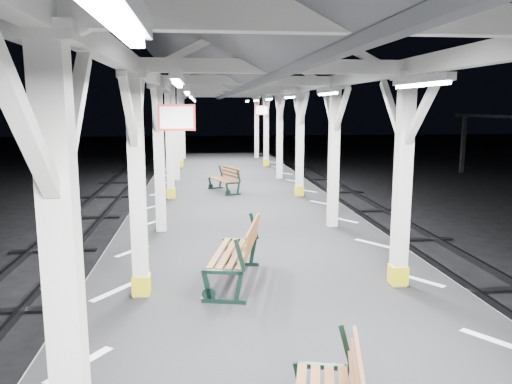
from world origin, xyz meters
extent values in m
cube|color=silver|center=(-2.45, 0.00, 1.00)|extent=(1.00, 48.00, 0.01)
cube|color=silver|center=(2.45, 0.00, 1.00)|extent=(1.00, 48.00, 0.01)
cube|color=silver|center=(-2.00, -2.00, 2.60)|extent=(0.22, 0.22, 3.20)
cube|color=silver|center=(-2.00, -2.00, 4.26)|extent=(0.40, 0.40, 0.12)
cube|color=silver|center=(-2.00, -1.45, 3.75)|extent=(0.10, 0.99, 0.99)
cube|color=silver|center=(-2.00, -2.55, 3.75)|extent=(0.10, 0.99, 0.99)
cube|color=silver|center=(-2.00, 2.00, 2.60)|extent=(0.22, 0.22, 3.20)
cube|color=silver|center=(-2.00, 2.00, 4.26)|extent=(0.40, 0.40, 0.12)
cube|color=gold|center=(-2.00, 2.00, 1.18)|extent=(0.26, 0.26, 0.30)
cube|color=silver|center=(-2.00, 2.55, 3.75)|extent=(0.10, 0.99, 0.99)
cube|color=silver|center=(-2.00, 1.45, 3.75)|extent=(0.10, 0.99, 0.99)
cube|color=silver|center=(-2.00, 6.00, 2.60)|extent=(0.22, 0.22, 3.20)
cube|color=silver|center=(-2.00, 6.00, 4.26)|extent=(0.40, 0.40, 0.12)
cube|color=silver|center=(-2.00, 6.55, 3.75)|extent=(0.10, 0.99, 0.99)
cube|color=silver|center=(-2.00, 5.45, 3.75)|extent=(0.10, 0.99, 0.99)
cube|color=silver|center=(-2.00, 10.00, 2.60)|extent=(0.22, 0.22, 3.20)
cube|color=silver|center=(-2.00, 10.00, 4.26)|extent=(0.40, 0.40, 0.12)
cube|color=gold|center=(-2.00, 10.00, 1.18)|extent=(0.26, 0.26, 0.30)
cube|color=silver|center=(-2.00, 10.55, 3.75)|extent=(0.10, 0.99, 0.99)
cube|color=silver|center=(-2.00, 9.45, 3.75)|extent=(0.10, 0.99, 0.99)
cube|color=silver|center=(-2.00, 14.00, 2.60)|extent=(0.22, 0.22, 3.20)
cube|color=silver|center=(-2.00, 14.00, 4.26)|extent=(0.40, 0.40, 0.12)
cube|color=silver|center=(-2.00, 14.55, 3.75)|extent=(0.10, 0.99, 0.99)
cube|color=silver|center=(-2.00, 13.45, 3.75)|extent=(0.10, 0.99, 0.99)
cube|color=silver|center=(-2.00, 18.00, 2.60)|extent=(0.22, 0.22, 3.20)
cube|color=silver|center=(-2.00, 18.00, 4.26)|extent=(0.40, 0.40, 0.12)
cube|color=gold|center=(-2.00, 18.00, 1.18)|extent=(0.26, 0.26, 0.30)
cube|color=silver|center=(-2.00, 18.55, 3.75)|extent=(0.10, 0.99, 0.99)
cube|color=silver|center=(-2.00, 17.45, 3.75)|extent=(0.10, 0.99, 0.99)
cube|color=silver|center=(-2.00, 22.00, 2.60)|extent=(0.22, 0.22, 3.20)
cube|color=silver|center=(-2.00, 22.00, 4.26)|extent=(0.40, 0.40, 0.12)
cube|color=silver|center=(-2.00, 22.55, 3.75)|extent=(0.10, 0.99, 0.99)
cube|color=silver|center=(-2.00, 21.45, 3.75)|extent=(0.10, 0.99, 0.99)
cube|color=silver|center=(2.00, 2.00, 2.60)|extent=(0.22, 0.22, 3.20)
cube|color=silver|center=(2.00, 2.00, 4.26)|extent=(0.40, 0.40, 0.12)
cube|color=gold|center=(2.00, 2.00, 1.18)|extent=(0.26, 0.26, 0.30)
cube|color=silver|center=(2.00, 2.55, 3.75)|extent=(0.10, 0.99, 0.99)
cube|color=silver|center=(2.00, 1.45, 3.75)|extent=(0.10, 0.99, 0.99)
cube|color=silver|center=(2.00, 6.00, 2.60)|extent=(0.22, 0.22, 3.20)
cube|color=silver|center=(2.00, 6.00, 4.26)|extent=(0.40, 0.40, 0.12)
cube|color=silver|center=(2.00, 6.55, 3.75)|extent=(0.10, 0.99, 0.99)
cube|color=silver|center=(2.00, 5.45, 3.75)|extent=(0.10, 0.99, 0.99)
cube|color=silver|center=(2.00, 10.00, 2.60)|extent=(0.22, 0.22, 3.20)
cube|color=silver|center=(2.00, 10.00, 4.26)|extent=(0.40, 0.40, 0.12)
cube|color=gold|center=(2.00, 10.00, 1.18)|extent=(0.26, 0.26, 0.30)
cube|color=silver|center=(2.00, 10.55, 3.75)|extent=(0.10, 0.99, 0.99)
cube|color=silver|center=(2.00, 9.45, 3.75)|extent=(0.10, 0.99, 0.99)
cube|color=silver|center=(2.00, 14.00, 2.60)|extent=(0.22, 0.22, 3.20)
cube|color=silver|center=(2.00, 14.00, 4.26)|extent=(0.40, 0.40, 0.12)
cube|color=silver|center=(2.00, 14.55, 3.75)|extent=(0.10, 0.99, 0.99)
cube|color=silver|center=(2.00, 13.45, 3.75)|extent=(0.10, 0.99, 0.99)
cube|color=silver|center=(2.00, 18.00, 2.60)|extent=(0.22, 0.22, 3.20)
cube|color=silver|center=(2.00, 18.00, 4.26)|extent=(0.40, 0.40, 0.12)
cube|color=gold|center=(2.00, 18.00, 1.18)|extent=(0.26, 0.26, 0.30)
cube|color=silver|center=(2.00, 18.55, 3.75)|extent=(0.10, 0.99, 0.99)
cube|color=silver|center=(2.00, 17.45, 3.75)|extent=(0.10, 0.99, 0.99)
cube|color=silver|center=(2.00, 22.00, 2.60)|extent=(0.22, 0.22, 3.20)
cube|color=silver|center=(2.00, 22.00, 4.26)|extent=(0.40, 0.40, 0.12)
cube|color=silver|center=(2.00, 22.55, 3.75)|extent=(0.10, 0.99, 0.99)
cube|color=silver|center=(2.00, 21.45, 3.75)|extent=(0.10, 0.99, 0.99)
cube|color=silver|center=(-2.00, 0.00, 4.38)|extent=(0.18, 48.00, 0.24)
cube|color=silver|center=(2.00, 0.00, 4.38)|extent=(0.18, 48.00, 0.24)
cube|color=silver|center=(0.00, -2.00, 4.38)|extent=(4.20, 0.14, 0.20)
cube|color=silver|center=(0.00, 2.00, 4.38)|extent=(4.20, 0.14, 0.20)
cube|color=silver|center=(0.00, 6.00, 4.38)|extent=(4.20, 0.14, 0.20)
cube|color=silver|center=(0.00, 10.00, 4.38)|extent=(4.20, 0.14, 0.20)
cube|color=silver|center=(0.00, 14.00, 4.38)|extent=(4.20, 0.14, 0.20)
cube|color=silver|center=(0.00, 18.00, 4.38)|extent=(4.20, 0.14, 0.20)
cube|color=silver|center=(0.00, 22.00, 4.38)|extent=(4.20, 0.14, 0.20)
cube|color=#4B4E53|center=(1.30, 0.00, 4.92)|extent=(2.80, 49.00, 1.45)
cube|color=white|center=(-1.30, -4.00, 4.05)|extent=(0.05, 1.25, 0.05)
cube|color=silver|center=(-1.30, 0.00, 4.10)|extent=(0.10, 1.35, 0.08)
cube|color=white|center=(-1.30, 0.00, 4.05)|extent=(0.05, 1.25, 0.05)
cube|color=silver|center=(-1.30, 4.00, 4.10)|extent=(0.10, 1.35, 0.08)
cube|color=white|center=(-1.30, 4.00, 4.05)|extent=(0.05, 1.25, 0.05)
cube|color=silver|center=(-1.30, 8.00, 4.10)|extent=(0.10, 1.35, 0.08)
cube|color=white|center=(-1.30, 8.00, 4.05)|extent=(0.05, 1.25, 0.05)
cube|color=silver|center=(-1.30, 12.00, 4.10)|extent=(0.10, 1.35, 0.08)
cube|color=white|center=(-1.30, 12.00, 4.05)|extent=(0.05, 1.25, 0.05)
cube|color=silver|center=(-1.30, 16.00, 4.10)|extent=(0.10, 1.35, 0.08)
cube|color=white|center=(-1.30, 16.00, 4.05)|extent=(0.05, 1.25, 0.05)
cube|color=silver|center=(-1.30, 20.00, 4.10)|extent=(0.10, 1.35, 0.08)
cube|color=white|center=(-1.30, 20.00, 4.05)|extent=(0.05, 1.25, 0.05)
cube|color=silver|center=(1.30, 0.00, 4.10)|extent=(0.10, 1.35, 0.08)
cube|color=white|center=(1.30, 0.00, 4.05)|extent=(0.05, 1.25, 0.05)
cube|color=silver|center=(1.30, 4.00, 4.10)|extent=(0.10, 1.35, 0.08)
cube|color=white|center=(1.30, 4.00, 4.05)|extent=(0.05, 1.25, 0.05)
cube|color=silver|center=(1.30, 8.00, 4.10)|extent=(0.10, 1.35, 0.08)
cube|color=white|center=(1.30, 8.00, 4.05)|extent=(0.05, 1.25, 0.05)
cube|color=silver|center=(1.30, 12.00, 4.10)|extent=(0.10, 1.35, 0.08)
cube|color=white|center=(1.30, 12.00, 4.05)|extent=(0.05, 1.25, 0.05)
cube|color=silver|center=(1.30, 16.00, 4.10)|extent=(0.10, 1.35, 0.08)
cube|color=white|center=(1.30, 16.00, 4.05)|extent=(0.05, 1.25, 0.05)
cube|color=silver|center=(1.30, 20.00, 4.10)|extent=(0.10, 1.35, 0.08)
cube|color=white|center=(1.30, 20.00, 4.05)|extent=(0.05, 1.25, 0.05)
cylinder|color=black|center=(-1.39, 1.56, 4.02)|extent=(0.02, 0.02, 0.36)
cube|color=red|center=(-1.39, 1.56, 3.67)|extent=(0.50, 0.03, 0.35)
cube|color=white|center=(-1.39, 1.56, 3.67)|extent=(0.44, 0.04, 0.29)
cylinder|color=black|center=(1.21, 13.39, 4.02)|extent=(0.02, 0.02, 0.36)
cube|color=red|center=(1.21, 13.39, 3.67)|extent=(0.50, 0.03, 0.35)
cube|color=white|center=(1.21, 13.39, 3.67)|extent=(0.44, 0.05, 0.29)
cube|color=black|center=(14.00, 22.00, 1.65)|extent=(0.20, 0.20, 3.30)
sphere|color=silver|center=(14.00, 22.00, 3.22)|extent=(0.20, 0.20, 0.20)
cube|color=black|center=(-0.18, -0.99, 1.22)|extent=(0.15, 0.08, 0.44)
cube|color=black|center=(0.23, -1.09, 1.63)|extent=(0.16, 0.08, 0.41)
cube|color=brown|center=(0.12, -1.84, 1.81)|extent=(0.39, 1.41, 0.09)
cube|color=black|center=(-0.79, 1.57, 1.03)|extent=(0.65, 0.21, 0.07)
cube|color=black|center=(-1.02, 1.62, 1.25)|extent=(0.18, 0.09, 0.51)
cube|color=black|center=(-0.57, 1.52, 1.25)|extent=(0.16, 0.09, 0.51)
cube|color=black|center=(-0.55, 1.52, 1.73)|extent=(0.19, 0.09, 0.48)
cube|color=black|center=(-0.40, 3.28, 1.03)|extent=(0.65, 0.21, 0.07)
cube|color=black|center=(-0.64, 3.33, 1.25)|extent=(0.18, 0.09, 0.51)
cube|color=black|center=(-0.19, 3.23, 1.25)|extent=(0.16, 0.09, 0.51)
cube|color=black|center=(-0.17, 3.22, 1.73)|extent=(0.19, 0.09, 0.48)
cube|color=brown|center=(-0.81, 2.47, 1.49)|extent=(0.46, 1.64, 0.04)
cube|color=brown|center=(-0.67, 2.44, 1.49)|extent=(0.46, 1.64, 0.04)
cube|color=brown|center=(-0.53, 2.41, 1.49)|extent=(0.46, 1.64, 0.04)
cube|color=brown|center=(-0.39, 2.38, 1.49)|extent=(0.46, 1.64, 0.04)
cube|color=brown|center=(-0.32, 2.36, 1.65)|extent=(0.42, 1.63, 0.10)
cube|color=brown|center=(-0.30, 2.36, 1.79)|extent=(0.42, 1.63, 0.10)
cube|color=brown|center=(-0.27, 2.35, 1.93)|extent=(0.42, 1.63, 0.10)
cube|color=black|center=(-0.07, 10.40, 1.03)|extent=(0.53, 0.25, 0.05)
cube|color=black|center=(-0.25, 10.33, 1.21)|extent=(0.15, 0.09, 0.42)
cube|color=black|center=(0.10, 10.47, 1.21)|extent=(0.13, 0.09, 0.42)
cube|color=black|center=(0.12, 10.48, 1.61)|extent=(0.15, 0.09, 0.40)
cube|color=black|center=(-0.58, 11.76, 1.03)|extent=(0.53, 0.25, 0.05)
cube|color=black|center=(-0.77, 11.69, 1.21)|extent=(0.15, 0.09, 0.42)
cube|color=black|center=(-0.41, 11.82, 1.21)|extent=(0.13, 0.09, 0.42)
cube|color=black|center=(-0.40, 11.83, 1.61)|extent=(0.15, 0.09, 0.40)
cube|color=brown|center=(-0.49, 11.02, 1.41)|extent=(0.57, 1.31, 0.03)
cube|color=brown|center=(-0.38, 11.06, 1.41)|extent=(0.57, 1.31, 0.03)
cube|color=brown|center=(-0.27, 11.10, 1.41)|extent=(0.57, 1.31, 0.03)
cube|color=brown|center=(-0.16, 11.14, 1.41)|extent=(0.57, 1.31, 0.03)
cube|color=brown|center=(-0.10, 11.17, 1.53)|extent=(0.53, 1.30, 0.09)
cube|color=brown|center=(-0.09, 11.17, 1.65)|extent=(0.53, 1.30, 0.09)
cube|color=brown|center=(-0.07, 11.18, 1.77)|extent=(0.53, 1.30, 0.09)
camera|label=1|loc=(-1.08, -5.28, 3.82)|focal=35.00mm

